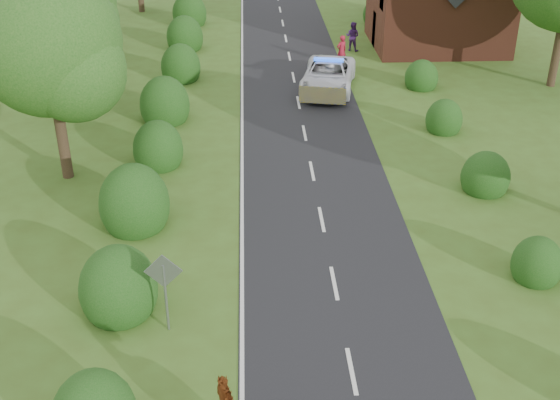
{
  "coord_description": "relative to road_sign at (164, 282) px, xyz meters",
  "views": [
    {
      "loc": [
        -2.56,
        -14.02,
        12.87
      ],
      "look_at": [
        -1.56,
        7.2,
        1.3
      ],
      "focal_mm": 45.0,
      "sensor_mm": 36.0,
      "label": 1
    }
  ],
  "objects": [
    {
      "name": "police_van",
      "position": [
        6.72,
        19.91,
        -0.86
      ],
      "size": [
        3.74,
        6.14,
        1.73
      ],
      "rotation": [
        0.0,
        0.0,
        -0.21
      ],
      "color": "silver",
      "rests_on": "ground"
    },
    {
      "name": "pedestrian_purple",
      "position": [
        9.02,
        27.1,
        -0.75
      ],
      "size": [
        1.1,
        1.01,
        1.81
      ],
      "primitive_type": "imported",
      "rotation": [
        0.0,
        0.0,
        2.67
      ],
      "color": "#512572",
      "rests_on": "ground"
    },
    {
      "name": "road",
      "position": [
        5.0,
        13.0,
        -1.64
      ],
      "size": [
        6.0,
        70.0,
        0.02
      ],
      "primitive_type": "cube",
      "color": "black",
      "rests_on": "ground"
    },
    {
      "name": "pedestrian_red",
      "position": [
        7.95,
        24.03,
        -0.74
      ],
      "size": [
        0.79,
        0.7,
        1.82
      ],
      "primitive_type": "imported",
      "rotation": [
        0.0,
        0.0,
        3.64
      ],
      "color": "#A6182D",
      "rests_on": "ground"
    },
    {
      "name": "tree_left_b",
      "position": [
        -6.25,
        17.86,
        3.39
      ],
      "size": [
        5.74,
        5.6,
        8.07
      ],
      "color": "#332316",
      "rests_on": "ground"
    },
    {
      "name": "road_sign",
      "position": [
        0.0,
        0.0,
        0.0
      ],
      "size": [
        1.06,
        0.08,
        2.53
      ],
      "color": "gray",
      "rests_on": "ground"
    },
    {
      "name": "hedgerow_right",
      "position": [
        11.6,
        9.21,
        -1.1
      ],
      "size": [
        2.1,
        45.78,
        2.1
      ],
      "color": "#174810",
      "rests_on": "ground"
    },
    {
      "name": "tree_left_a",
      "position": [
        -4.75,
        9.86,
        3.69
      ],
      "size": [
        5.74,
        5.6,
        8.38
      ],
      "color": "#332316",
      "rests_on": "ground"
    },
    {
      "name": "road_markings",
      "position": [
        3.4,
        10.93,
        -1.63
      ],
      "size": [
        4.96,
        70.0,
        0.01
      ],
      "color": "white",
      "rests_on": "road"
    },
    {
      "name": "hedgerow_left",
      "position": [
        -1.51,
        9.69,
        -0.91
      ],
      "size": [
        2.75,
        50.41,
        3.0
      ],
      "color": "#174810",
      "rests_on": "ground"
    },
    {
      "name": "ground",
      "position": [
        5.0,
        -2.0,
        -1.65
      ],
      "size": [
        120.0,
        120.0,
        0.0
      ],
      "primitive_type": "plane",
      "color": "#425D1E"
    }
  ]
}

